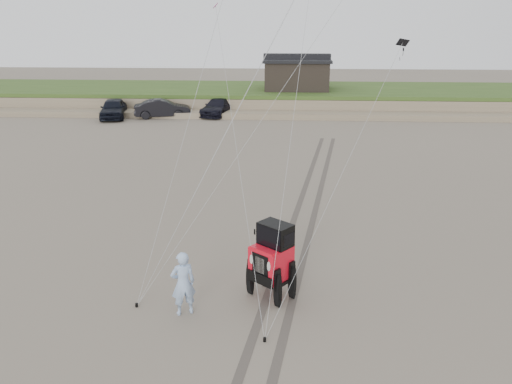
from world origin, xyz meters
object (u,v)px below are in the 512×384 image
(truck_b, at_px, (162,109))
(jeep, at_px, (271,269))
(cabin, at_px, (297,73))
(truck_a, at_px, (113,108))
(man, at_px, (183,283))
(truck_c, at_px, (218,107))

(truck_b, distance_m, jeep, 31.30)
(cabin, height_order, truck_a, cabin)
(truck_b, distance_m, man, 31.63)
(cabin, xyz_separation_m, truck_a, (-15.90, -7.15, -2.40))
(cabin, height_order, jeep, cabin)
(truck_c, relative_size, jeep, 1.03)
(truck_a, height_order, man, man)
(cabin, relative_size, truck_a, 1.30)
(cabin, distance_m, truck_b, 13.70)
(truck_a, xyz_separation_m, man, (12.16, -30.13, 0.12))
(cabin, bearing_deg, man, -95.74)
(truck_a, distance_m, truck_b, 4.22)
(cabin, distance_m, truck_c, 9.10)
(truck_a, xyz_separation_m, truck_b, (4.19, 0.48, -0.04))
(truck_c, xyz_separation_m, jeep, (5.70, -30.93, 0.19))
(cabin, bearing_deg, truck_a, -155.78)
(cabin, height_order, truck_b, cabin)
(truck_b, bearing_deg, truck_c, -85.98)
(cabin, relative_size, truck_c, 1.24)
(cabin, height_order, man, cabin)
(cabin, bearing_deg, truck_b, -150.34)
(truck_c, bearing_deg, truck_a, -154.92)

